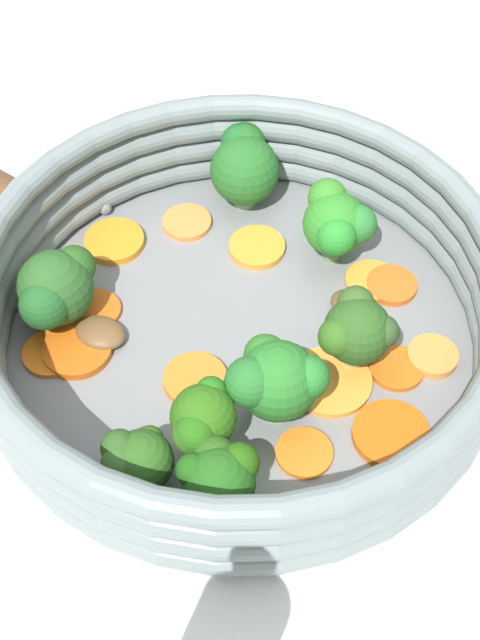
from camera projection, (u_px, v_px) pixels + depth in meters
name	position (u px, v px, depth m)	size (l,w,h in m)	color
ground_plane	(240.00, 349.00, 0.52)	(4.00, 4.00, 0.00)	white
skillet	(240.00, 342.00, 0.52)	(0.28, 0.28, 0.01)	gray
skillet_rim_wall	(240.00, 301.00, 0.49)	(0.30, 0.30, 0.06)	gray
skillet_rivet_left	(100.00, 210.00, 0.57)	(0.01, 0.01, 0.01)	gray
skillet_rivet_right	(37.00, 266.00, 0.54)	(0.01, 0.01, 0.01)	gray
carrot_slice_0	(432.00, 356.00, 0.50)	(0.03, 0.03, 0.01)	#F59441
carrot_slice_1	(95.00, 310.00, 0.53)	(0.03, 0.03, 0.00)	orange
carrot_slice_2	(195.00, 380.00, 0.49)	(0.04, 0.04, 0.00)	orange
carrot_slice_3	(187.00, 222.00, 0.57)	(0.03, 0.03, 0.00)	#F98B41
carrot_slice_4	(52.00, 353.00, 0.51)	(0.03, 0.03, 0.00)	orange
carrot_slice_5	(391.00, 434.00, 0.47)	(0.04, 0.04, 0.01)	orange
carrot_slice_6	(330.00, 381.00, 0.49)	(0.05, 0.05, 0.00)	#F79D38
carrot_slice_7	(114.00, 241.00, 0.56)	(0.04, 0.04, 0.01)	orange
carrot_slice_8	(396.00, 368.00, 0.50)	(0.03, 0.03, 0.00)	orange
carrot_slice_9	(304.00, 453.00, 0.47)	(0.03, 0.03, 0.00)	orange
carrot_slice_10	(257.00, 247.00, 0.56)	(0.04, 0.04, 0.00)	orange
carrot_slice_11	(77.00, 350.00, 0.51)	(0.04, 0.04, 0.01)	#D65C15
carrot_slice_12	(392.00, 285.00, 0.54)	(0.03, 0.03, 0.00)	orange
carrot_slice_13	(372.00, 281.00, 0.54)	(0.03, 0.03, 0.00)	orange
broccoli_floret_0	(337.00, 222.00, 0.53)	(0.04, 0.05, 0.05)	#6D8F50
broccoli_floret_1	(275.00, 379.00, 0.46)	(0.05, 0.05, 0.05)	#80AD6E
broccoli_floret_2	(56.00, 289.00, 0.50)	(0.05, 0.05, 0.05)	#658F46
broccoli_floret_3	(244.00, 163.00, 0.57)	(0.05, 0.05, 0.05)	#8AAD68
broccoli_floret_4	(201.00, 421.00, 0.44)	(0.04, 0.03, 0.05)	#5C9250
broccoli_floret_5	(137.00, 459.00, 0.44)	(0.04, 0.04, 0.04)	#65874A
broccoli_floret_6	(357.00, 330.00, 0.48)	(0.04, 0.04, 0.05)	#8BA662
broccoli_floret_7	(219.00, 477.00, 0.43)	(0.04, 0.04, 0.04)	#78A45C
mushroom_piece_0	(353.00, 306.00, 0.52)	(0.03, 0.02, 0.01)	brown
mushroom_piece_1	(100.00, 333.00, 0.51)	(0.03, 0.02, 0.01)	brown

